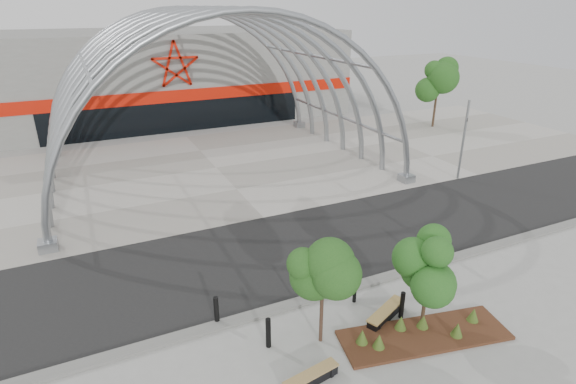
{
  "coord_description": "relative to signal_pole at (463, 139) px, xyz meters",
  "views": [
    {
      "loc": [
        -7.71,
        -12.51,
        10.21
      ],
      "look_at": [
        0.0,
        4.0,
        2.6
      ],
      "focal_mm": 28.0,
      "sensor_mm": 36.0,
      "label": 1
    }
  ],
  "objects": [
    {
      "name": "ground",
      "position": [
        -13.32,
        -7.07,
        -2.61
      ],
      "size": [
        140.0,
        140.0,
        0.0
      ],
      "primitive_type": "plane",
      "color": "#999994",
      "rests_on": "ground"
    },
    {
      "name": "road",
      "position": [
        -13.32,
        -3.57,
        -2.6
      ],
      "size": [
        140.0,
        7.0,
        0.02
      ],
      "primitive_type": "cube",
      "color": "black",
      "rests_on": "ground"
    },
    {
      "name": "forecourt",
      "position": [
        -13.32,
        8.43,
        -2.59
      ],
      "size": [
        60.0,
        17.0,
        0.04
      ],
      "primitive_type": "cube",
      "color": "#9A948A",
      "rests_on": "ground"
    },
    {
      "name": "kerb",
      "position": [
        -13.32,
        -7.32,
        -2.55
      ],
      "size": [
        60.0,
        0.5,
        0.12
      ],
      "primitive_type": "cube",
      "color": "#63635E",
      "rests_on": "ground"
    },
    {
      "name": "arena_building",
      "position": [
        -13.32,
        26.39,
        1.38
      ],
      "size": [
        34.0,
        15.24,
        8.0
      ],
      "color": "slate",
      "rests_on": "ground"
    },
    {
      "name": "vault_canopy",
      "position": [
        -13.32,
        8.43,
        -2.6
      ],
      "size": [
        20.8,
        15.8,
        20.36
      ],
      "color": "gray",
      "rests_on": "ground"
    },
    {
      "name": "planting_bed",
      "position": [
        -11.93,
        -10.63,
        -2.47
      ],
      "size": [
        5.91,
        2.82,
        0.6
      ],
      "color": "#3D1C13",
      "rests_on": "ground"
    },
    {
      "name": "signal_pole",
      "position": [
        0.0,
        0.0,
        0.0
      ],
      "size": [
        0.26,
        0.71,
        5.0
      ],
      "color": "gray",
      "rests_on": "ground"
    },
    {
      "name": "street_tree_0",
      "position": [
        -15.09,
        -9.38,
        0.06
      ],
      "size": [
        1.63,
        1.63,
        3.71
      ],
      "color": "#311E18",
      "rests_on": "ground"
    },
    {
      "name": "street_tree_1",
      "position": [
        -11.7,
        -10.32,
        0.01
      ],
      "size": [
        1.54,
        1.54,
        3.65
      ],
      "color": "black",
      "rests_on": "ground"
    },
    {
      "name": "bench_0",
      "position": [
        -16.21,
        -10.85,
        -2.43
      ],
      "size": [
        1.83,
        0.68,
        0.38
      ],
      "color": "black",
      "rests_on": "ground"
    },
    {
      "name": "bench_1",
      "position": [
        -12.49,
        -9.38,
        -2.41
      ],
      "size": [
        1.96,
        1.18,
        0.41
      ],
      "color": "black",
      "rests_on": "ground"
    },
    {
      "name": "bollard_0",
      "position": [
        -17.92,
        -7.11,
        -2.08
      ],
      "size": [
        0.17,
        0.17,
        1.07
      ],
      "primitive_type": "cylinder",
      "color": "black",
      "rests_on": "ground"
    },
    {
      "name": "bollard_1",
      "position": [
        -16.75,
        -8.91,
        -2.07
      ],
      "size": [
        0.17,
        0.17,
        1.08
      ],
      "primitive_type": "cylinder",
      "color": "black",
      "rests_on": "ground"
    },
    {
      "name": "bollard_2",
      "position": [
        -12.94,
        -8.07,
        -2.18
      ],
      "size": [
        0.14,
        0.14,
        0.87
      ],
      "primitive_type": "cylinder",
      "color": "black",
      "rests_on": "ground"
    },
    {
      "name": "bollard_3",
      "position": [
        -11.94,
        -9.53,
        -2.1
      ],
      "size": [
        0.17,
        0.17,
        1.03
      ],
      "primitive_type": "cylinder",
      "color": "black",
      "rests_on": "ground"
    },
    {
      "name": "bollard_4",
      "position": [
        -8.72,
        -7.07,
        -2.08
      ],
      "size": [
        0.17,
        0.17,
        1.08
      ],
      "primitive_type": "cylinder",
      "color": "black",
      "rests_on": "ground"
    },
    {
      "name": "bg_tree_1",
      "position": [
        7.68,
        10.93,
        1.64
      ],
      "size": [
        2.7,
        2.7,
        5.91
      ],
      "color": "#2E2115",
      "rests_on": "ground"
    }
  ]
}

